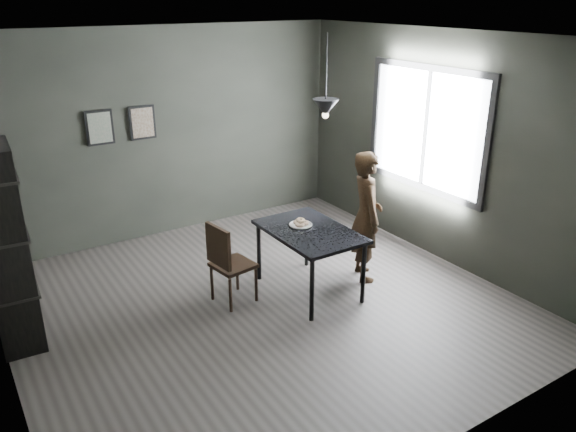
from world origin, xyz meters
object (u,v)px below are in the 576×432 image
woman (366,216)px  pendant_lamp (326,107)px  cafe_table (310,236)px  shelf_unit (6,249)px  white_plate (301,225)px  wood_chair (227,259)px

woman → pendant_lamp: 1.38m
cafe_table → shelf_unit: (-2.92, 0.69, 0.31)m
cafe_table → shelf_unit: bearing=166.7°
white_plate → woman: (0.76, -0.22, 0.02)m
cafe_table → pendant_lamp: size_ratio=1.39×
woman → shelf_unit: size_ratio=0.79×
woman → wood_chair: woman is taller
woman → shelf_unit: shelf_unit is taller
shelf_unit → pendant_lamp: (3.17, -0.59, 1.07)m
cafe_table → woman: bearing=-5.5°
white_plate → shelf_unit: (-2.90, 0.54, 0.22)m
wood_chair → shelf_unit: (-2.02, 0.44, 0.45)m
woman → white_plate: bearing=98.5°
woman → wood_chair: (-1.64, 0.32, -0.24)m
pendant_lamp → shelf_unit: bearing=169.4°
cafe_table → woman: 0.75m
white_plate → wood_chair: (-0.88, 0.10, -0.23)m
wood_chair → shelf_unit: bearing=158.9°
cafe_table → white_plate: (-0.02, 0.15, 0.08)m
white_plate → shelf_unit: bearing=169.4°
white_plate → wood_chair: size_ratio=0.25×
wood_chair → pendant_lamp: bearing=-15.9°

